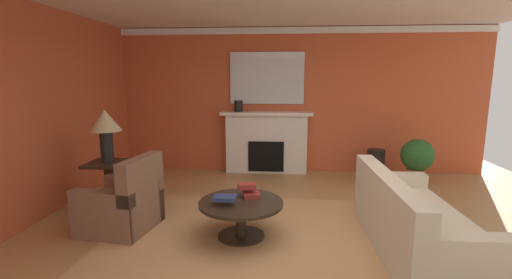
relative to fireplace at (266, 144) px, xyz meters
The scene contains 18 objects.
ground_plane 3.05m from the fireplace, 79.91° to the right, with size 8.91×8.91×0.00m, color tan.
wall_fireplace 1.02m from the fireplace, 21.85° to the left, with size 7.45×0.12×2.86m, color #C65633.
wall_window 4.06m from the fireplace, 138.20° to the right, with size 0.12×6.80×2.86m, color #C65633.
crown_moulding 2.26m from the fireplace, 13.96° to the left, with size 7.45×0.08×0.12m, color white.
area_rug 3.02m from the fireplace, 92.98° to the right, with size 3.25×2.75×0.01m, color tan.
fireplace is the anchor object (origin of this frame).
mantel_mirror 1.30m from the fireplace, 90.00° to the left, with size 1.45×0.04×1.01m, color silver.
sofa 3.61m from the fireplace, 60.63° to the right, with size 0.93×2.11×0.85m.
armchair_near_window 3.31m from the fireplace, 120.11° to the right, with size 0.92×0.92×0.95m.
coffee_table 2.97m from the fireplace, 92.98° to the right, with size 1.00×1.00×0.45m.
side_table 3.07m from the fireplace, 134.72° to the right, with size 0.56×0.56×0.70m.
table_lamp 3.14m from the fireplace, 134.72° to the right, with size 0.44×0.44×0.75m.
vase_tall_corner 2.12m from the fireplace, ahead, with size 0.33×0.33×0.56m, color black.
vase_mantel_left 0.94m from the fireplace, behind, with size 0.16×0.16×0.22m, color black.
book_red_cover 2.80m from the fireplace, 90.91° to the right, with size 0.19×0.20×0.06m, color maroon.
book_art_folio 3.10m from the fireplace, 96.04° to the right, with size 0.25×0.18×0.05m, color navy.
book_small_novel 2.78m from the fireplace, 92.16° to the right, with size 0.21×0.15×0.06m, color maroon.
potted_plant 2.77m from the fireplace, 14.35° to the right, with size 0.56×0.56×0.83m.
Camera 1 is at (-0.19, -3.92, 1.90)m, focal length 24.59 mm.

